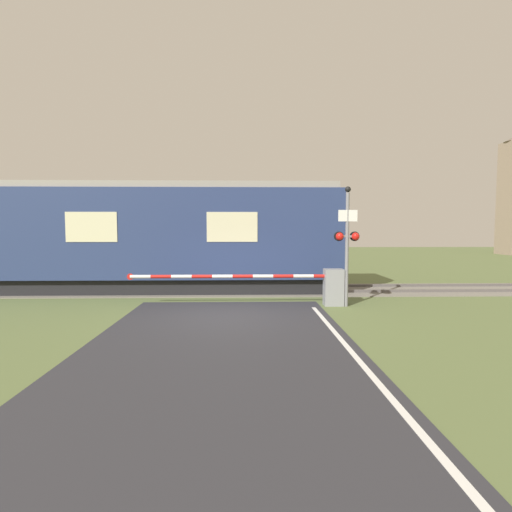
% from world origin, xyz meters
% --- Properties ---
extents(ground_plane, '(80.00, 80.00, 0.00)m').
position_xyz_m(ground_plane, '(0.00, 0.00, 0.00)').
color(ground_plane, '#5B6B3D').
extents(track_bed, '(36.00, 3.20, 0.13)m').
position_xyz_m(track_bed, '(0.00, 4.50, 0.02)').
color(track_bed, slate).
rests_on(track_bed, ground_plane).
extents(train, '(17.95, 2.82, 4.14)m').
position_xyz_m(train, '(-4.90, 4.50, 2.12)').
color(train, black).
rests_on(train, ground_plane).
extents(crossing_barrier, '(6.80, 0.44, 1.16)m').
position_xyz_m(crossing_barrier, '(2.65, 1.42, 0.66)').
color(crossing_barrier, gray).
rests_on(crossing_barrier, ground_plane).
extents(signal_post, '(0.79, 0.26, 3.74)m').
position_xyz_m(signal_post, '(3.67, 1.25, 2.13)').
color(signal_post, gray).
rests_on(signal_post, ground_plane).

